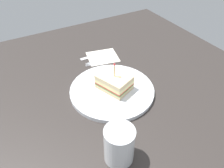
# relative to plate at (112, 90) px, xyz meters

# --- Properties ---
(ground_plane) EXTENTS (1.09, 1.09, 0.02)m
(ground_plane) POSITION_rel_plate_xyz_m (0.00, 0.00, -0.02)
(ground_plane) COLOR #2D2826
(plate) EXTENTS (0.28, 0.28, 0.01)m
(plate) POSITION_rel_plate_xyz_m (0.00, 0.00, 0.00)
(plate) COLOR white
(plate) RESTS_ON ground_plane
(sandwich_half_center) EXTENTS (0.12, 0.11, 0.10)m
(sandwich_half_center) POSITION_rel_plate_xyz_m (-0.00, -0.01, 0.03)
(sandwich_half_center) COLOR beige
(sandwich_half_center) RESTS_ON plate
(drink_glass) EXTENTS (0.07, 0.07, 0.10)m
(drink_glass) POSITION_rel_plate_xyz_m (-0.22, 0.10, 0.04)
(drink_glass) COLOR #B74C33
(drink_glass) RESTS_ON ground_plane
(napkin) EXTENTS (0.13, 0.14, 0.00)m
(napkin) POSITION_rel_plate_xyz_m (0.21, -0.07, -0.01)
(napkin) COLOR beige
(napkin) RESTS_ON ground_plane
(fork) EXTENTS (0.02, 0.12, 0.00)m
(fork) POSITION_rel_plate_xyz_m (0.18, -0.03, -0.01)
(fork) COLOR silver
(fork) RESTS_ON ground_plane
(knife) EXTENTS (0.02, 0.13, 0.00)m
(knife) POSITION_rel_plate_xyz_m (0.23, -0.04, -0.01)
(knife) COLOR silver
(knife) RESTS_ON ground_plane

